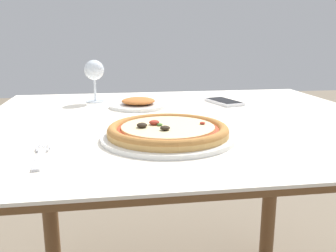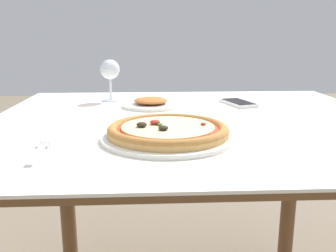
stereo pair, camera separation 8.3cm
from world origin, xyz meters
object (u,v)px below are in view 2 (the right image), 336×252
object	(u,v)px
dining_table	(192,150)
pizza_plate	(168,132)
fork	(40,151)
wine_glass_far_left	(110,71)
side_plate	(151,103)
cell_phone	(238,103)

from	to	relation	value
dining_table	pizza_plate	distance (m)	0.25
fork	pizza_plate	bearing A→B (deg)	17.27
fork	wine_glass_far_left	bearing A→B (deg)	81.83
pizza_plate	side_plate	xyz separation A→B (m)	(-0.04, 0.39, -0.01)
dining_table	wine_glass_far_left	world-z (taller)	wine_glass_far_left
fork	cell_phone	xyz separation A→B (m)	(0.52, 0.50, 0.00)
pizza_plate	side_plate	bearing A→B (deg)	95.18
wine_glass_far_left	cell_phone	world-z (taller)	wine_glass_far_left
wine_glass_far_left	cell_phone	xyz separation A→B (m)	(0.43, -0.10, -0.10)
dining_table	wine_glass_far_left	size ratio (longest dim) A/B	7.79
fork	dining_table	bearing A→B (deg)	40.25
cell_phone	fork	bearing A→B (deg)	-136.24
pizza_plate	dining_table	bearing A→B (deg)	68.91
fork	side_plate	xyz separation A→B (m)	(0.22, 0.47, 0.01)
fork	cell_phone	size ratio (longest dim) A/B	1.07
dining_table	side_plate	world-z (taller)	side_plate
cell_phone	side_plate	bearing A→B (deg)	-175.14
wine_glass_far_left	dining_table	bearing A→B (deg)	-50.03
wine_glass_far_left	side_plate	xyz separation A→B (m)	(0.14, -0.12, -0.09)
pizza_plate	fork	distance (m)	0.27
dining_table	fork	xyz separation A→B (m)	(-0.34, -0.29, 0.09)
dining_table	side_plate	size ratio (longest dim) A/B	6.10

